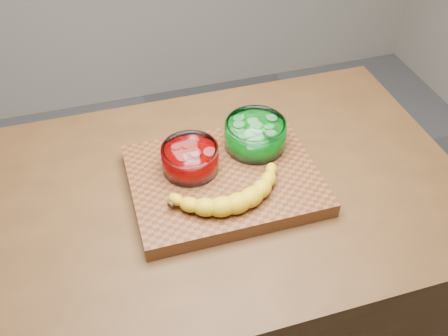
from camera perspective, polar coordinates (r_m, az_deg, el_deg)
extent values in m
cube|color=#503118|center=(1.59, 0.00, -13.56)|extent=(1.20, 0.80, 0.90)
cube|color=brown|center=(1.22, 0.00, -1.37)|extent=(0.45, 0.35, 0.04)
cylinder|color=white|center=(1.20, -3.88, 1.11)|extent=(0.14, 0.14, 0.06)
cylinder|color=#BF0000|center=(1.21, -3.86, 0.80)|extent=(0.12, 0.12, 0.04)
cylinder|color=#F14E4C|center=(1.19, -3.92, 1.78)|extent=(0.11, 0.11, 0.02)
cylinder|color=white|center=(1.26, 3.58, 3.83)|extent=(0.15, 0.15, 0.07)
cylinder|color=#069514|center=(1.27, 3.56, 3.46)|extent=(0.13, 0.13, 0.04)
cylinder|color=#6DE76C|center=(1.25, 3.62, 4.50)|extent=(0.13, 0.13, 0.02)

